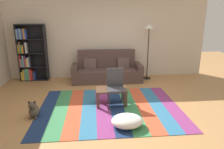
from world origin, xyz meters
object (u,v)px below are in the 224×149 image
(couch, at_px, (107,71))
(standing_lamp, at_px, (149,33))
(coffee_table, at_px, (111,92))
(pouf, at_px, (127,121))
(bookshelf, at_px, (29,55))
(folding_chair, at_px, (115,84))
(dog, at_px, (34,110))
(tv_remote, at_px, (114,89))

(couch, xyz_separation_m, standing_lamp, (1.38, 0.10, 1.20))
(coffee_table, bearing_deg, pouf, -78.69)
(bookshelf, relative_size, folding_chair, 2.05)
(dog, xyz_separation_m, folding_chair, (1.81, 0.46, 0.37))
(couch, height_order, bookshelf, bookshelf)
(couch, height_order, standing_lamp, standing_lamp)
(couch, xyz_separation_m, tv_remote, (0.05, -1.94, 0.08))
(pouf, xyz_separation_m, tv_remote, (-0.14, 1.04, 0.29))
(folding_chair, bearing_deg, coffee_table, -152.23)
(couch, bearing_deg, folding_chair, -87.89)
(tv_remote, bearing_deg, coffee_table, 133.82)
(bookshelf, xyz_separation_m, folding_chair, (2.59, -2.22, -0.32))
(coffee_table, distance_m, standing_lamp, 2.74)
(coffee_table, distance_m, tv_remote, 0.12)
(tv_remote, bearing_deg, dog, 167.93)
(bookshelf, height_order, tv_remote, bookshelf)
(pouf, bearing_deg, dog, 163.11)
(pouf, relative_size, folding_chair, 0.69)
(dog, xyz_separation_m, standing_lamp, (3.12, 2.50, 1.37))
(dog, relative_size, standing_lamp, 0.22)
(couch, relative_size, bookshelf, 1.23)
(dog, xyz_separation_m, tv_remote, (1.78, 0.46, 0.26))
(pouf, relative_size, tv_remote, 4.16)
(bookshelf, bearing_deg, pouf, -50.31)
(coffee_table, xyz_separation_m, standing_lamp, (1.41, 2.02, 1.20))
(folding_chair, bearing_deg, couch, 130.86)
(standing_lamp, height_order, tv_remote, standing_lamp)
(dog, height_order, standing_lamp, standing_lamp)
(bookshelf, distance_m, pouf, 4.31)
(couch, bearing_deg, dog, -125.92)
(pouf, height_order, dog, dog)
(coffee_table, relative_size, pouf, 1.18)
(couch, xyz_separation_m, folding_chair, (0.07, -1.94, 0.20))
(couch, xyz_separation_m, coffee_table, (-0.03, -1.92, -0.01))
(bookshelf, height_order, folding_chair, bookshelf)
(standing_lamp, bearing_deg, coffee_table, -124.96)
(pouf, xyz_separation_m, folding_chair, (-0.12, 1.05, 0.41))
(couch, distance_m, tv_remote, 1.95)
(coffee_table, relative_size, tv_remote, 4.92)
(couch, relative_size, folding_chair, 2.51)
(coffee_table, bearing_deg, dog, -164.26)
(bookshelf, height_order, standing_lamp, bookshelf)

